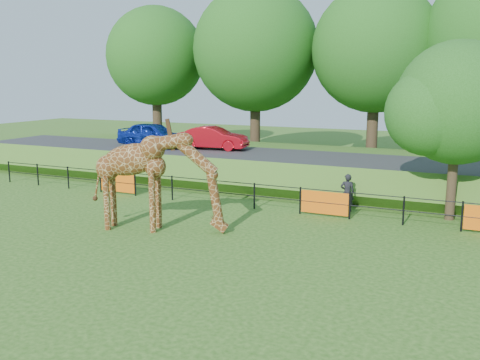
{
  "coord_description": "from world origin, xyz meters",
  "views": [
    {
      "loc": [
        8.58,
        -11.9,
        5.33
      ],
      "look_at": [
        1.19,
        4.03,
        2.0
      ],
      "focal_mm": 40.0,
      "sensor_mm": 36.0,
      "label": 1
    }
  ],
  "objects_px": {
    "car_red": "(213,138)",
    "visitor": "(347,193)",
    "giraffe": "(159,182)",
    "tree_east": "(460,108)",
    "car_blue": "(153,135)"
  },
  "relations": [
    {
      "from": "visitor",
      "to": "tree_east",
      "type": "xyz_separation_m",
      "value": [
        4.01,
        0.37,
        3.51
      ]
    },
    {
      "from": "car_red",
      "to": "visitor",
      "type": "relative_size",
      "value": 2.53
    },
    {
      "from": "car_blue",
      "to": "car_red",
      "type": "distance_m",
      "value": 3.67
    },
    {
      "from": "giraffe",
      "to": "visitor",
      "type": "relative_size",
      "value": 3.2
    },
    {
      "from": "giraffe",
      "to": "tree_east",
      "type": "xyz_separation_m",
      "value": [
        9.39,
        5.97,
        2.51
      ]
    },
    {
      "from": "giraffe",
      "to": "tree_east",
      "type": "bearing_deg",
      "value": 18.07
    },
    {
      "from": "car_blue",
      "to": "giraffe",
      "type": "bearing_deg",
      "value": -145.78
    },
    {
      "from": "giraffe",
      "to": "car_blue",
      "type": "xyz_separation_m",
      "value": [
        -7.22,
        10.36,
        0.37
      ]
    },
    {
      "from": "visitor",
      "to": "tree_east",
      "type": "relative_size",
      "value": 0.23
    },
    {
      "from": "giraffe",
      "to": "visitor",
      "type": "xyz_separation_m",
      "value": [
        5.38,
        5.6,
        -1.0
      ]
    },
    {
      "from": "giraffe",
      "to": "car_red",
      "type": "distance_m",
      "value": 11.55
    },
    {
      "from": "giraffe",
      "to": "car_red",
      "type": "relative_size",
      "value": 1.27
    },
    {
      "from": "visitor",
      "to": "car_red",
      "type": "bearing_deg",
      "value": -45.42
    },
    {
      "from": "car_blue",
      "to": "tree_east",
      "type": "height_order",
      "value": "tree_east"
    },
    {
      "from": "giraffe",
      "to": "car_blue",
      "type": "distance_m",
      "value": 12.63
    }
  ]
}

